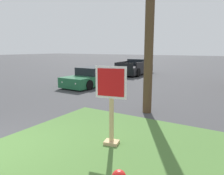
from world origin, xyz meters
TOP-DOWN VIEW (x-y plane):
  - grass_corner_patch at (2.36, 1.53)m, footprint 5.66×5.25m
  - stop_sign at (2.30, 1.76)m, footprint 0.78×0.35m
  - manhole_cover at (0.77, 3.42)m, footprint 0.70×0.70m
  - parked_sedan_green at (-3.71, 9.02)m, footprint 2.04×4.48m
  - pickup_truck_black at (-3.93, 16.41)m, footprint 2.29×5.31m

SIDE VIEW (x-z plane):
  - manhole_cover at x=0.77m, z-range 0.00..0.02m
  - grass_corner_patch at x=2.36m, z-range 0.00..0.08m
  - parked_sedan_green at x=-3.71m, z-range -0.08..1.17m
  - pickup_truck_black at x=-3.93m, z-range -0.12..1.36m
  - stop_sign at x=2.30m, z-range 0.07..2.07m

